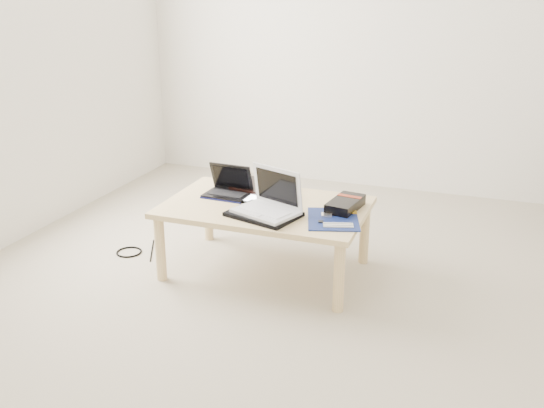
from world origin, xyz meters
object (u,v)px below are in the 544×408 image
(netbook, at_px, (229,189))
(white_laptop, at_px, (269,203))
(gpu_box, at_px, (345,204))
(coffee_table, at_px, (265,213))

(netbook, relative_size, white_laptop, 0.70)
(white_laptop, xyz_separation_m, gpu_box, (0.35, 0.22, -0.04))
(coffee_table, relative_size, white_laptop, 2.94)
(coffee_table, relative_size, netbook, 4.20)
(netbook, height_order, white_laptop, white_laptop)
(coffee_table, xyz_separation_m, netbook, (-0.25, 0.08, 0.09))
(coffee_table, distance_m, netbook, 0.28)
(white_laptop, bearing_deg, coffee_table, 118.55)
(white_laptop, bearing_deg, gpu_box, 31.86)
(white_laptop, bearing_deg, netbook, 146.57)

